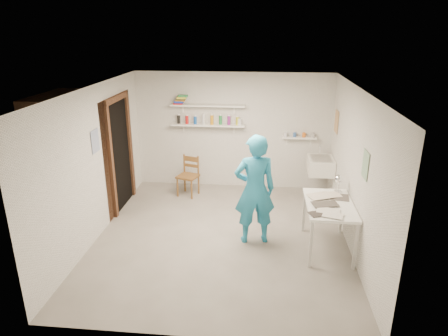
# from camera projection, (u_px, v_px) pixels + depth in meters

# --- Properties ---
(floor) EXTENTS (4.00, 4.50, 0.02)m
(floor) POSITION_uv_depth(u_px,v_px,m) (222.00, 237.00, 6.52)
(floor) COLOR slate
(floor) RESTS_ON ground
(ceiling) EXTENTS (4.00, 4.50, 0.02)m
(ceiling) POSITION_uv_depth(u_px,v_px,m) (221.00, 88.00, 5.70)
(ceiling) COLOR silver
(ceiling) RESTS_ON wall_back
(wall_back) EXTENTS (4.00, 0.02, 2.40)m
(wall_back) POSITION_uv_depth(u_px,v_px,m) (233.00, 131.00, 8.23)
(wall_back) COLOR silver
(wall_back) RESTS_ON ground
(wall_front) EXTENTS (4.00, 0.02, 2.40)m
(wall_front) POSITION_uv_depth(u_px,v_px,m) (198.00, 243.00, 3.99)
(wall_front) COLOR silver
(wall_front) RESTS_ON ground
(wall_left) EXTENTS (0.02, 4.50, 2.40)m
(wall_left) POSITION_uv_depth(u_px,v_px,m) (95.00, 163.00, 6.30)
(wall_left) COLOR silver
(wall_left) RESTS_ON ground
(wall_right) EXTENTS (0.02, 4.50, 2.40)m
(wall_right) POSITION_uv_depth(u_px,v_px,m) (356.00, 172.00, 5.92)
(wall_right) COLOR silver
(wall_right) RESTS_ON ground
(doorway_recess) EXTENTS (0.02, 0.90, 2.00)m
(doorway_recess) POSITION_uv_depth(u_px,v_px,m) (120.00, 155.00, 7.35)
(doorway_recess) COLOR black
(doorway_recess) RESTS_ON wall_left
(corridor_box) EXTENTS (1.40, 1.50, 2.10)m
(corridor_box) POSITION_uv_depth(u_px,v_px,m) (83.00, 151.00, 7.40)
(corridor_box) COLOR brown
(corridor_box) RESTS_ON ground
(door_lintel) EXTENTS (0.06, 1.05, 0.10)m
(door_lintel) POSITION_uv_depth(u_px,v_px,m) (116.00, 98.00, 6.99)
(door_lintel) COLOR brown
(door_lintel) RESTS_ON wall_left
(door_jamb_near) EXTENTS (0.06, 0.10, 2.00)m
(door_jamb_near) POSITION_uv_depth(u_px,v_px,m) (111.00, 164.00, 6.88)
(door_jamb_near) COLOR brown
(door_jamb_near) RESTS_ON ground
(door_jamb_far) EXTENTS (0.06, 0.10, 2.00)m
(door_jamb_far) POSITION_uv_depth(u_px,v_px,m) (130.00, 147.00, 7.81)
(door_jamb_far) COLOR brown
(door_jamb_far) RESTS_ON ground
(shelf_lower) EXTENTS (1.50, 0.22, 0.03)m
(shelf_lower) POSITION_uv_depth(u_px,v_px,m) (208.00, 125.00, 8.10)
(shelf_lower) COLOR white
(shelf_lower) RESTS_ON wall_back
(shelf_upper) EXTENTS (1.50, 0.22, 0.03)m
(shelf_upper) POSITION_uv_depth(u_px,v_px,m) (208.00, 105.00, 7.97)
(shelf_upper) COLOR white
(shelf_upper) RESTS_ON wall_back
(ledge_shelf) EXTENTS (0.70, 0.14, 0.03)m
(ledge_shelf) POSITION_uv_depth(u_px,v_px,m) (299.00, 138.00, 8.05)
(ledge_shelf) COLOR white
(ledge_shelf) RESTS_ON wall_back
(poster_left) EXTENTS (0.01, 0.28, 0.36)m
(poster_left) POSITION_uv_depth(u_px,v_px,m) (95.00, 141.00, 6.23)
(poster_left) COLOR #334C7F
(poster_left) RESTS_ON wall_left
(poster_right_a) EXTENTS (0.01, 0.34, 0.42)m
(poster_right_a) POSITION_uv_depth(u_px,v_px,m) (336.00, 122.00, 7.50)
(poster_right_a) COLOR #995933
(poster_right_a) RESTS_ON wall_right
(poster_right_b) EXTENTS (0.01, 0.30, 0.38)m
(poster_right_b) POSITION_uv_depth(u_px,v_px,m) (365.00, 165.00, 5.31)
(poster_right_b) COLOR #3F724C
(poster_right_b) RESTS_ON wall_right
(belfast_sink) EXTENTS (0.48, 0.60, 0.30)m
(belfast_sink) POSITION_uv_depth(u_px,v_px,m) (321.00, 166.00, 7.71)
(belfast_sink) COLOR white
(belfast_sink) RESTS_ON wall_right
(man) EXTENTS (0.71, 0.54, 1.76)m
(man) POSITION_uv_depth(u_px,v_px,m) (255.00, 190.00, 6.11)
(man) COLOR teal
(man) RESTS_ON ground
(wall_clock) EXTENTS (0.32, 0.10, 0.32)m
(wall_clock) POSITION_uv_depth(u_px,v_px,m) (258.00, 167.00, 6.21)
(wall_clock) COLOR beige
(wall_clock) RESTS_ON man
(wooden_chair) EXTENTS (0.47, 0.46, 0.81)m
(wooden_chair) POSITION_uv_depth(u_px,v_px,m) (188.00, 176.00, 7.99)
(wooden_chair) COLOR brown
(wooden_chair) RESTS_ON ground
(work_table) EXTENTS (0.69, 1.15, 0.76)m
(work_table) POSITION_uv_depth(u_px,v_px,m) (328.00, 226.00, 6.04)
(work_table) COLOR white
(work_table) RESTS_ON ground
(desk_lamp) EXTENTS (0.14, 0.14, 0.14)m
(desk_lamp) POSITION_uv_depth(u_px,v_px,m) (339.00, 179.00, 6.25)
(desk_lamp) COLOR white
(desk_lamp) RESTS_ON work_table
(spray_cans) EXTENTS (1.29, 0.06, 0.17)m
(spray_cans) POSITION_uv_depth(u_px,v_px,m) (208.00, 120.00, 8.07)
(spray_cans) COLOR black
(spray_cans) RESTS_ON shelf_lower
(book_stack) EXTENTS (0.28, 0.14, 0.17)m
(book_stack) POSITION_uv_depth(u_px,v_px,m) (180.00, 100.00, 7.99)
(book_stack) COLOR red
(book_stack) RESTS_ON shelf_upper
(ledge_pots) EXTENTS (0.48, 0.07, 0.09)m
(ledge_pots) POSITION_uv_depth(u_px,v_px,m) (299.00, 135.00, 8.03)
(ledge_pots) COLOR silver
(ledge_pots) RESTS_ON ledge_shelf
(papers) EXTENTS (0.30, 0.22, 0.03)m
(papers) POSITION_uv_depth(u_px,v_px,m) (330.00, 202.00, 5.91)
(papers) COLOR silver
(papers) RESTS_ON work_table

